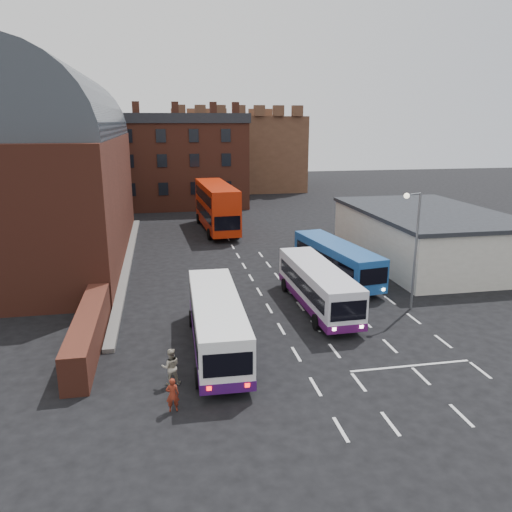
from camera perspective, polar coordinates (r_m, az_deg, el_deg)
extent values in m
plane|color=black|center=(26.06, 4.15, -10.36)|extent=(180.00, 180.00, 0.00)
cube|color=#602B1E|center=(45.12, -22.64, 6.07)|extent=(12.00, 28.00, 10.00)
cylinder|color=#1E2328|center=(44.71, -23.30, 12.40)|extent=(12.00, 26.00, 12.00)
cube|color=#602B1E|center=(27.07, -18.58, -8.07)|extent=(1.20, 10.00, 1.80)
cube|color=beige|center=(43.36, 18.84, 2.06)|extent=(10.00, 16.00, 4.00)
cube|color=#282B30|center=(42.97, 19.08, 4.79)|extent=(10.40, 16.40, 0.30)
cube|color=brown|center=(68.95, -10.67, 10.13)|extent=(22.00, 10.00, 11.00)
cube|color=brown|center=(89.69, -2.93, 11.79)|extent=(22.00, 22.00, 12.00)
cube|color=white|center=(25.16, -4.51, -7.32)|extent=(2.52, 10.18, 2.30)
cube|color=black|center=(25.11, -4.52, -7.03)|extent=(2.55, 8.98, 0.83)
cylinder|color=black|center=(28.52, -7.37, -7.12)|extent=(0.28, 0.93, 0.92)
cylinder|color=black|center=(22.36, -6.63, -13.69)|extent=(0.28, 0.93, 0.92)
cylinder|color=black|center=(28.67, -2.74, -6.88)|extent=(0.28, 0.93, 0.92)
cylinder|color=black|center=(22.55, -0.62, -13.31)|extent=(0.28, 0.93, 0.92)
cube|color=silver|center=(30.81, 7.05, -3.22)|extent=(2.48, 9.87, 2.23)
cube|color=black|center=(30.77, 7.06, -2.98)|extent=(2.51, 8.67, 0.80)
cylinder|color=black|center=(28.86, 11.12, -7.05)|extent=(0.27, 0.90, 0.89)
cylinder|color=black|center=(34.63, 6.87, -3.07)|extent=(0.27, 0.90, 0.89)
cylinder|color=black|center=(28.09, 6.89, -7.49)|extent=(0.27, 0.90, 0.89)
cylinder|color=black|center=(34.00, 3.30, -3.34)|extent=(0.27, 0.90, 0.89)
cube|color=#1B4D93|center=(36.56, 9.16, -0.32)|extent=(3.71, 10.15, 2.26)
cube|color=black|center=(36.53, 9.17, -0.12)|extent=(3.59, 8.97, 0.81)
cylinder|color=black|center=(34.84, 13.18, -3.25)|extent=(0.38, 0.93, 0.90)
cylinder|color=black|center=(40.37, 8.16, -0.47)|extent=(0.38, 0.93, 0.90)
cylinder|color=black|center=(33.72, 9.92, -3.69)|extent=(0.38, 0.93, 0.90)
cylinder|color=black|center=(39.41, 5.24, -0.76)|extent=(0.38, 0.93, 0.90)
cube|color=red|center=(52.50, -4.54, 5.80)|extent=(3.45, 12.42, 4.36)
cube|color=black|center=(52.60, -4.53, 5.14)|extent=(3.44, 11.23, 1.01)
cylinder|color=black|center=(49.37, -2.15, 2.67)|extent=(0.37, 1.13, 1.12)
cylinder|color=black|center=(57.33, -3.83, 4.40)|extent=(0.37, 1.13, 1.12)
cylinder|color=black|center=(48.90, -5.36, 2.49)|extent=(0.37, 1.13, 1.12)
cylinder|color=black|center=(56.93, -6.60, 4.26)|extent=(0.37, 1.13, 1.12)
cylinder|color=slate|center=(31.39, 17.77, 0.35)|extent=(0.14, 0.14, 7.17)
cylinder|color=slate|center=(30.22, 17.59, 6.76)|extent=(1.18, 0.61, 0.09)
sphere|color=#FFF2CC|center=(29.73, 16.84, 6.60)|extent=(0.32, 0.32, 0.32)
imported|color=maroon|center=(20.78, -9.52, -15.37)|extent=(0.54, 0.36, 1.45)
imported|color=#A9A08C|center=(22.62, -9.70, -12.37)|extent=(0.83, 0.66, 1.68)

